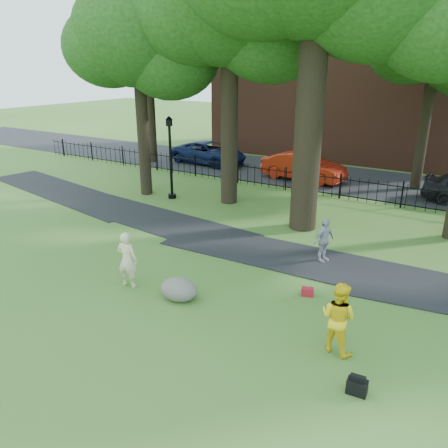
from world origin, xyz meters
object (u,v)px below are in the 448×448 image
Objects in this scene: man at (338,318)px; boulder at (179,288)px; red_sedan at (303,167)px; woman at (127,260)px; lamppost at (171,159)px.

boulder is at bearing 11.81° from man.
woman is at bearing -173.50° from red_sedan.
lamppost is (-11.21, 8.06, 1.13)m from man.
boulder is 15.19m from red_sedan.
lamppost is 8.32m from red_sedan.
boulder is (1.77, 0.21, -0.55)m from woman.
lamppost reaches higher than red_sedan.
boulder is 10.46m from lamppost.
man is 4.75m from boulder.
lamppost reaches higher than woman.
boulder is at bearing -70.54° from lamppost.
woman reaches higher than boulder.
lamppost reaches higher than boulder.
lamppost is at bearing 129.00° from boulder.
lamppost reaches higher than man.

